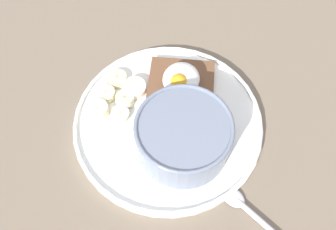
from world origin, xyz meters
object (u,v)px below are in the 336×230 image
(banana_slice_left, at_px, (98,110))
(toast_slice, at_px, (181,87))
(oatmeal_bowl, at_px, (183,136))
(poached_egg, at_px, (181,80))
(banana_slice_right, at_px, (135,88))
(banana_slice_outer, at_px, (117,79))
(spoon, at_px, (251,212))
(banana_slice_front, at_px, (125,99))
(banana_slice_inner, at_px, (106,94))
(banana_slice_back, at_px, (120,114))

(banana_slice_left, bearing_deg, toast_slice, -52.92)
(oatmeal_bowl, bearing_deg, poached_egg, 20.07)
(toast_slice, distance_m, banana_slice_right, 0.07)
(banana_slice_outer, xyz_separation_m, spoon, (-0.13, -0.24, -0.01))
(banana_slice_front, bearing_deg, toast_slice, -56.01)
(banana_slice_inner, bearing_deg, toast_slice, -65.15)
(oatmeal_bowl, xyz_separation_m, banana_slice_left, (0.01, 0.14, -0.02))
(banana_slice_front, xyz_separation_m, banana_slice_left, (-0.03, 0.03, -0.00))
(toast_slice, bearing_deg, banana_slice_inner, 114.85)
(banana_slice_front, bearing_deg, banana_slice_right, -14.46)
(oatmeal_bowl, height_order, banana_slice_outer, oatmeal_bowl)
(oatmeal_bowl, distance_m, banana_slice_outer, 0.15)
(spoon, bearing_deg, poached_egg, 44.55)
(banana_slice_front, bearing_deg, spoon, -114.79)
(banana_slice_left, height_order, banana_slice_right, same)
(banana_slice_right, bearing_deg, toast_slice, -69.46)
(banana_slice_inner, bearing_deg, banana_slice_right, -58.21)
(banana_slice_right, bearing_deg, banana_slice_left, 145.15)
(banana_slice_back, distance_m, spoon, 0.23)
(banana_slice_front, xyz_separation_m, banana_slice_outer, (0.03, 0.03, -0.00))
(banana_slice_right, bearing_deg, spoon, -120.51)
(banana_slice_left, relative_size, banana_slice_right, 0.72)
(toast_slice, relative_size, banana_slice_front, 3.74)
(poached_egg, xyz_separation_m, banana_slice_inner, (-0.05, 0.10, -0.02))
(oatmeal_bowl, relative_size, banana_slice_outer, 3.23)
(banana_slice_back, bearing_deg, poached_egg, -43.88)
(toast_slice, distance_m, banana_slice_outer, 0.10)
(poached_egg, bearing_deg, banana_slice_back, 136.12)
(toast_slice, relative_size, spoon, 0.97)
(oatmeal_bowl, relative_size, banana_slice_back, 3.83)
(banana_slice_left, xyz_separation_m, banana_slice_inner, (0.03, 0.00, -0.00))
(toast_slice, distance_m, banana_slice_front, 0.09)
(banana_slice_right, bearing_deg, poached_egg, -70.64)
(banana_slice_back, xyz_separation_m, spoon, (-0.08, -0.22, -0.01))
(banana_slice_inner, relative_size, spoon, 0.31)
(poached_egg, bearing_deg, banana_slice_left, 126.57)
(banana_slice_inner, bearing_deg, banana_slice_left, -179.34)
(banana_slice_inner, xyz_separation_m, spoon, (-0.10, -0.25, -0.01))
(banana_slice_front, xyz_separation_m, banana_slice_back, (-0.03, -0.00, -0.00))
(toast_slice, height_order, spoon, toast_slice)
(banana_slice_inner, height_order, spoon, banana_slice_inner)
(oatmeal_bowl, relative_size, banana_slice_inner, 3.42)
(oatmeal_bowl, relative_size, banana_slice_right, 2.68)
(oatmeal_bowl, distance_m, banana_slice_front, 0.11)
(poached_egg, height_order, banana_slice_outer, poached_egg)
(oatmeal_bowl, relative_size, toast_slice, 1.09)
(oatmeal_bowl, relative_size, banana_slice_left, 3.71)
(oatmeal_bowl, height_order, banana_slice_back, oatmeal_bowl)
(banana_slice_back, bearing_deg, banana_slice_right, -4.08)
(toast_slice, bearing_deg, spoon, -135.83)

